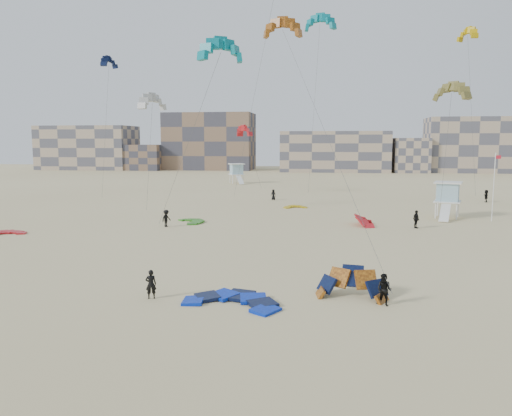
# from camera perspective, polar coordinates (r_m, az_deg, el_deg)

# --- Properties ---
(ground) EXTENTS (320.00, 320.00, 0.00)m
(ground) POSITION_cam_1_polar(r_m,az_deg,el_deg) (27.40, -12.28, -11.51)
(ground) COLOR beige
(ground) RESTS_ON ground
(kite_ground_blue) EXTENTS (5.95, 6.14, 0.89)m
(kite_ground_blue) POSITION_cam_1_polar(r_m,az_deg,el_deg) (28.06, -2.71, -10.88)
(kite_ground_blue) COLOR #0033D4
(kite_ground_blue) RESTS_ON ground
(kite_ground_orange) EXTENTS (4.75, 4.61, 4.05)m
(kite_ground_orange) POSITION_cam_1_polar(r_m,az_deg,el_deg) (29.56, 10.80, -10.04)
(kite_ground_orange) COLOR orange
(kite_ground_orange) RESTS_ON ground
(kite_ground_red) EXTENTS (5.08, 5.11, 0.71)m
(kite_ground_red) POSITION_cam_1_polar(r_m,az_deg,el_deg) (53.92, -26.86, -2.74)
(kite_ground_red) COLOR red
(kite_ground_red) RESTS_ON ground
(kite_ground_green) EXTENTS (5.15, 5.08, 0.63)m
(kite_ground_green) POSITION_cam_1_polar(r_m,az_deg,el_deg) (55.98, -7.42, -1.62)
(kite_ground_green) COLOR #2C8D20
(kite_ground_green) RESTS_ON ground
(kite_ground_red_far) EXTENTS (3.87, 3.71, 3.51)m
(kite_ground_red_far) POSITION_cam_1_polar(r_m,az_deg,el_deg) (54.77, 12.35, -1.94)
(kite_ground_red_far) COLOR red
(kite_ground_red_far) RESTS_ON ground
(kite_ground_yellow) EXTENTS (3.68, 3.79, 0.83)m
(kite_ground_yellow) POSITION_cam_1_polar(r_m,az_deg,el_deg) (67.87, 4.52, 0.02)
(kite_ground_yellow) COLOR #C79806
(kite_ground_yellow) RESTS_ON ground
(kitesurfer_main) EXTENTS (0.72, 0.60, 1.68)m
(kitesurfer_main) POSITION_cam_1_polar(r_m,az_deg,el_deg) (29.30, -11.92, -8.51)
(kitesurfer_main) COLOR black
(kitesurfer_main) RESTS_ON ground
(kitesurfer_b) EXTENTS (1.08, 1.01, 1.76)m
(kitesurfer_b) POSITION_cam_1_polar(r_m,az_deg,el_deg) (28.37, 14.44, -9.04)
(kitesurfer_b) COLOR black
(kitesurfer_b) RESTS_ON ground
(kitesurfer_c) EXTENTS (1.09, 1.33, 1.79)m
(kitesurfer_c) POSITION_cam_1_polar(r_m,az_deg,el_deg) (53.29, -10.22, -1.17)
(kitesurfer_c) COLOR black
(kitesurfer_c) RESTS_ON ground
(kitesurfer_d) EXTENTS (0.80, 1.19, 1.88)m
(kitesurfer_d) POSITION_cam_1_polar(r_m,az_deg,el_deg) (54.13, 17.84, -1.23)
(kitesurfer_d) COLOR black
(kitesurfer_d) RESTS_ON ground
(kitesurfer_e) EXTENTS (0.88, 0.66, 1.62)m
(kitesurfer_e) POSITION_cam_1_polar(r_m,az_deg,el_deg) (76.84, 2.00, 1.53)
(kitesurfer_e) COLOR black
(kitesurfer_e) RESTS_ON ground
(kitesurfer_f) EXTENTS (0.82, 1.76, 1.83)m
(kitesurfer_f) POSITION_cam_1_polar(r_m,az_deg,el_deg) (81.48, 24.81, 1.25)
(kitesurfer_f) COLOR black
(kitesurfer_f) RESTS_ON ground
(kite_fly_teal_a) EXTENTS (9.29, 5.24, 16.99)m
(kite_fly_teal_a) POSITION_cam_1_polar(r_m,az_deg,el_deg) (45.97, -4.03, 17.36)
(kite_fly_teal_a) COLOR #008199
(kite_fly_teal_a) RESTS_ON ground
(kite_fly_orange) EXTENTS (10.48, 28.19, 20.49)m
(kite_fly_orange) POSITION_cam_1_polar(r_m,az_deg,el_deg) (53.87, 3.05, 19.71)
(kite_fly_orange) COLOR orange
(kite_fly_orange) RESTS_ON ground
(kite_fly_grey) EXTENTS (5.00, 6.29, 13.79)m
(kite_fly_grey) POSITION_cam_1_polar(r_m,az_deg,el_deg) (62.75, -11.76, 11.64)
(kite_fly_grey) COLOR #BABABA
(kite_fly_grey) RESTS_ON ground
(kite_fly_olive) EXTENTS (5.15, 5.19, 14.35)m
(kite_fly_olive) POSITION_cam_1_polar(r_m,az_deg,el_deg) (56.04, 21.46, 12.12)
(kite_fly_olive) COLOR brown
(kite_fly_olive) RESTS_ON ground
(kite_fly_yellow) EXTENTS (4.58, 4.59, 24.35)m
(kite_fly_yellow) POSITION_cam_1_polar(r_m,az_deg,el_deg) (81.83, 23.03, 17.73)
(kite_fly_yellow) COLOR #C79806
(kite_fly_yellow) RESTS_ON ground
(kite_fly_navy) EXTENTS (3.76, 8.95, 20.83)m
(kite_fly_navy) POSITION_cam_1_polar(r_m,az_deg,el_deg) (81.39, -16.45, 15.61)
(kite_fly_navy) COLOR #091737
(kite_fly_navy) RESTS_ON ground
(kite_fly_teal_b) EXTENTS (5.22, 5.16, 26.69)m
(kite_fly_teal_b) POSITION_cam_1_polar(r_m,az_deg,el_deg) (78.81, 7.32, 20.17)
(kite_fly_teal_b) COLOR #008199
(kite_fly_teal_b) RESTS_ON ground
(kite_fly_red) EXTENTS (4.98, 4.85, 10.79)m
(kite_fly_red) POSITION_cam_1_polar(r_m,az_deg,el_deg) (82.88, -1.34, 8.69)
(kite_fly_red) COLOR red
(kite_fly_red) RESTS_ON ground
(lifeguard_tower_near) EXTENTS (3.74, 6.22, 4.24)m
(lifeguard_tower_near) POSITION_cam_1_polar(r_m,az_deg,el_deg) (62.76, 21.04, 0.86)
(lifeguard_tower_near) COLOR white
(lifeguard_tower_near) RESTS_ON ground
(lifeguard_tower_far) EXTENTS (4.04, 6.38, 4.26)m
(lifeguard_tower_far) POSITION_cam_1_polar(r_m,az_deg,el_deg) (107.85, -2.25, 3.96)
(lifeguard_tower_far) COLOR white
(lifeguard_tower_far) RESTS_ON ground
(flagpole) EXTENTS (0.62, 0.10, 7.69)m
(flagpole) POSITION_cam_1_polar(r_m,az_deg,el_deg) (61.81, 25.54, 2.34)
(flagpole) COLOR white
(flagpole) RESTS_ON ground
(condo_west_a) EXTENTS (30.00, 15.00, 14.00)m
(condo_west_a) POSITION_cam_1_polar(r_m,az_deg,el_deg) (173.43, -18.65, 6.55)
(condo_west_a) COLOR tan
(condo_west_a) RESTS_ON ground
(condo_west_b) EXTENTS (28.00, 14.00, 18.00)m
(condo_west_b) POSITION_cam_1_polar(r_m,az_deg,el_deg) (162.99, -5.31, 7.57)
(condo_west_b) COLOR brown
(condo_west_b) RESTS_ON ground
(condo_mid) EXTENTS (32.00, 16.00, 12.00)m
(condo_mid) POSITION_cam_1_polar(r_m,az_deg,el_deg) (154.16, 9.00, 6.40)
(condo_mid) COLOR tan
(condo_mid) RESTS_ON ground
(condo_east) EXTENTS (26.00, 14.00, 16.00)m
(condo_east) POSITION_cam_1_polar(r_m,az_deg,el_deg) (161.30, 23.47, 6.63)
(condo_east) COLOR tan
(condo_east) RESTS_ON ground
(condo_fill_left) EXTENTS (12.00, 10.00, 8.00)m
(condo_fill_left) POSITION_cam_1_polar(r_m,az_deg,el_deg) (163.42, -12.66, 5.67)
(condo_fill_left) COLOR brown
(condo_fill_left) RESTS_ON ground
(condo_fill_right) EXTENTS (10.00, 10.00, 10.00)m
(condo_fill_right) POSITION_cam_1_polar(r_m,az_deg,el_deg) (153.83, 17.26, 5.78)
(condo_fill_right) COLOR tan
(condo_fill_right) RESTS_ON ground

